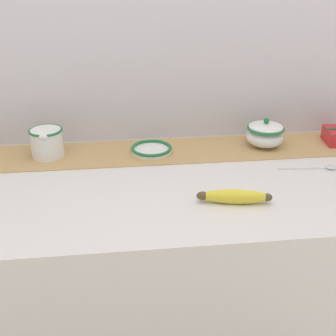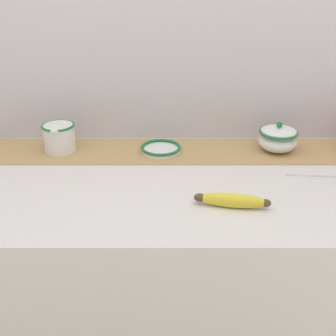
% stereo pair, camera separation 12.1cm
% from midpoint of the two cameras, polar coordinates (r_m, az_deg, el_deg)
% --- Properties ---
extents(countertop, '(1.47, 0.67, 0.94)m').
position_cam_midpoint_polar(countertop, '(1.52, -2.36, -17.55)').
color(countertop, silver).
rests_on(countertop, ground_plane).
extents(back_wall, '(2.27, 0.04, 2.40)m').
position_cam_midpoint_polar(back_wall, '(1.49, -3.97, 13.60)').
color(back_wall, silver).
rests_on(back_wall, ground_plane).
extents(table_runner, '(1.36, 0.22, 0.00)m').
position_cam_midpoint_polar(table_runner, '(1.44, -3.36, 2.24)').
color(table_runner, tan).
rests_on(table_runner, countertop).
extents(cream_pitcher, '(0.11, 0.13, 0.10)m').
position_cam_midpoint_polar(cream_pitcher, '(1.45, -18.39, 3.37)').
color(cream_pitcher, white).
rests_on(cream_pitcher, countertop).
extents(sugar_bowl, '(0.13, 0.13, 0.10)m').
position_cam_midpoint_polar(sugar_bowl, '(1.48, 10.77, 4.50)').
color(sugar_bowl, white).
rests_on(sugar_bowl, countertop).
extents(small_dish, '(0.14, 0.14, 0.02)m').
position_cam_midpoint_polar(small_dish, '(1.43, -4.68, 2.49)').
color(small_dish, white).
rests_on(small_dish, countertop).
extents(banana, '(0.20, 0.07, 0.04)m').
position_cam_midpoint_polar(banana, '(1.13, 5.95, -3.95)').
color(banana, yellow).
rests_on(banana, countertop).
extents(spoon, '(0.19, 0.03, 0.01)m').
position_cam_midpoint_polar(spoon, '(1.38, 18.53, 0.01)').
color(spoon, silver).
rests_on(spoon, countertop).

